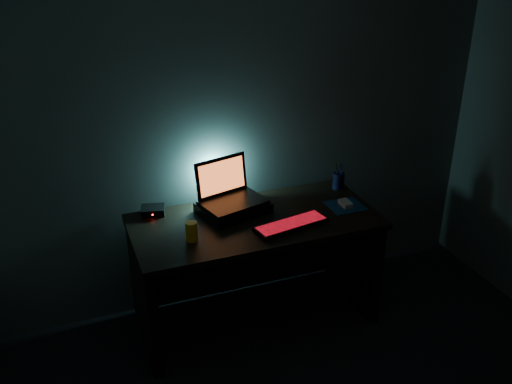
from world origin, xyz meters
TOP-DOWN VIEW (x-y plane):
  - room at (0.00, 0.00)m, footprint 3.50×4.00m
  - desk at (0.00, 1.67)m, footprint 1.50×0.70m
  - riser at (-0.09, 1.75)m, footprint 0.46×0.39m
  - laptop at (-0.11, 1.80)m, footprint 0.43×0.37m
  - keyboard at (0.17, 1.46)m, footprint 0.47×0.22m
  - mousepad at (0.60, 1.58)m, footprint 0.22×0.20m
  - mouse at (0.60, 1.58)m, footprint 0.06×0.10m
  - pen_cup at (0.68, 1.83)m, footprint 0.10×0.10m
  - juice_glass at (-0.42, 1.51)m, footprint 0.07×0.07m
  - router at (-0.57, 1.91)m, footprint 0.16×0.14m

SIDE VIEW (x-z plane):
  - desk at x=0.00m, z-range 0.12..0.87m
  - mousepad at x=0.60m, z-range 0.75..0.75m
  - keyboard at x=0.17m, z-range 0.75..0.78m
  - mouse at x=0.60m, z-range 0.75..0.78m
  - router at x=-0.57m, z-range 0.75..0.80m
  - riser at x=-0.09m, z-range 0.75..0.81m
  - pen_cup at x=0.68m, z-range 0.75..0.86m
  - juice_glass at x=-0.42m, z-range 0.75..0.86m
  - laptop at x=-0.11m, z-range 0.74..1.00m
  - room at x=0.00m, z-range 0.00..2.50m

